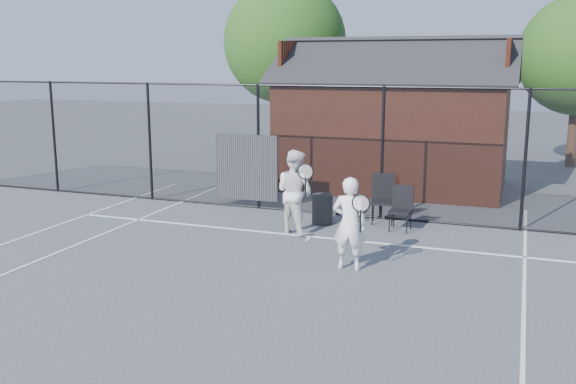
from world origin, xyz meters
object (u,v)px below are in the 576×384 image
(chair_left, at_px, (383,200))
(waste_bin, at_px, (322,209))
(player_front, at_px, (349,223))
(player_back, at_px, (295,192))
(clubhouse, at_px, (395,130))
(chair_right, at_px, (401,209))

(chair_left, bearing_deg, waste_bin, -167.83)
(player_front, relative_size, player_back, 0.92)
(player_back, relative_size, waste_bin, 2.64)
(chair_left, bearing_deg, player_back, -147.13)
(waste_bin, bearing_deg, player_front, -64.37)
(chair_left, distance_m, waste_bin, 1.35)
(clubhouse, relative_size, player_back, 3.71)
(player_back, distance_m, waste_bin, 1.12)
(clubhouse, xyz_separation_m, player_front, (0.75, -7.73, -0.80))
(chair_right, relative_size, waste_bin, 1.40)
(player_front, bearing_deg, chair_right, 82.67)
(waste_bin, bearing_deg, chair_right, 0.00)
(clubhouse, xyz_separation_m, chair_right, (1.11, -4.90, -1.14))
(player_front, bearing_deg, clubhouse, 95.53)
(player_back, xyz_separation_m, chair_right, (2.03, 0.93, -0.41))
(clubhouse, xyz_separation_m, player_back, (-0.92, -5.83, -0.73))
(player_back, distance_m, chair_left, 2.14)
(chair_right, bearing_deg, clubhouse, 105.82)
(chair_left, height_order, waste_bin, chair_left)
(player_back, bearing_deg, waste_bin, 71.41)
(player_front, bearing_deg, chair_left, 92.09)
(chair_left, distance_m, chair_right, 0.70)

